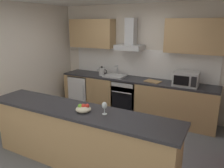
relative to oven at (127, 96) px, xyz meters
name	(u,v)px	position (x,y,z in m)	size (l,w,h in m)	color
ground	(100,145)	(0.17, -1.54, -0.47)	(5.24, 4.78, 0.02)	slate
wall_back	(141,60)	(0.17, 0.41, 0.84)	(5.24, 0.12, 2.60)	silver
wall_left	(12,65)	(-2.01, -1.54, 0.84)	(0.12, 4.78, 2.60)	silver
backsplash_tile	(139,63)	(0.17, 0.33, 0.77)	(3.60, 0.02, 0.66)	white
counter_back	(134,97)	(0.17, 0.03, -0.01)	(3.73, 0.60, 0.90)	tan
counter_island	(79,138)	(0.19, -2.22, 0.02)	(3.11, 0.64, 0.94)	tan
upper_cabinets	(138,35)	(0.17, 0.18, 1.45)	(3.68, 0.32, 0.70)	tan
oven	(127,96)	(0.00, 0.00, 0.00)	(0.60, 0.62, 0.80)	slate
refrigerator	(83,90)	(-1.29, 0.00, -0.03)	(0.58, 0.60, 0.85)	white
microwave	(186,79)	(1.34, -0.03, 0.59)	(0.50, 0.38, 0.30)	#B7BABC
sink	(115,76)	(-0.33, 0.01, 0.47)	(0.50, 0.40, 0.26)	silver
kettle	(102,71)	(-0.68, -0.03, 0.55)	(0.29, 0.15, 0.24)	#B7BABC
range_hood	(130,40)	(0.00, 0.13, 1.33)	(0.62, 0.45, 0.72)	#B7BABC
wine_glass	(104,106)	(0.64, -2.19, 0.61)	(0.08, 0.08, 0.18)	silver
fruit_bowl	(83,109)	(0.32, -2.25, 0.53)	(0.22, 0.22, 0.13)	beige
chopping_board	(153,81)	(0.64, -0.02, 0.45)	(0.34, 0.22, 0.02)	tan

